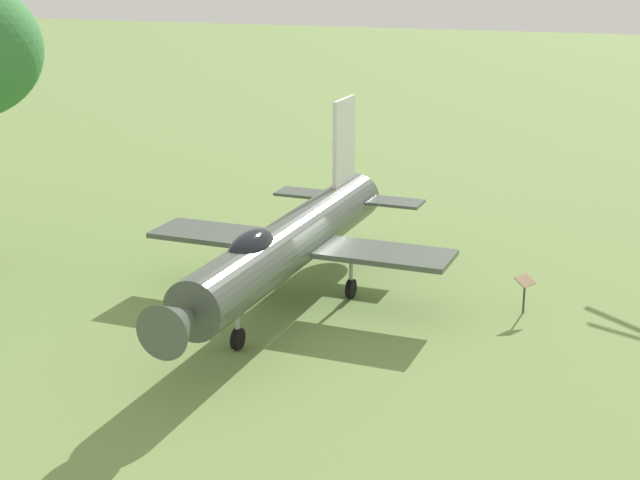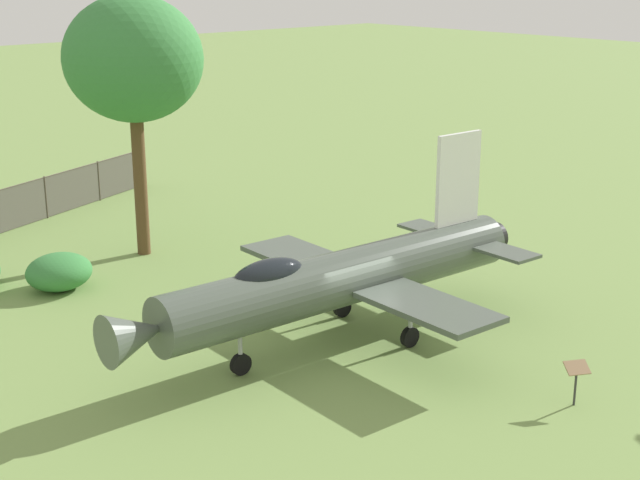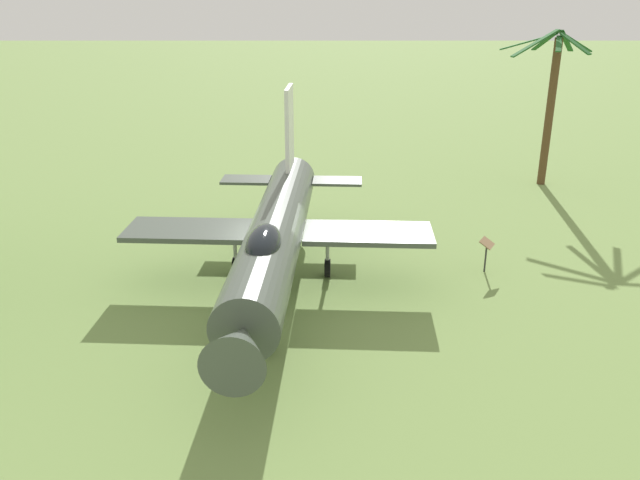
{
  "view_description": "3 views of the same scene",
  "coord_description": "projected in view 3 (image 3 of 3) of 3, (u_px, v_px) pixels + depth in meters",
  "views": [
    {
      "loc": [
        9.45,
        -25.33,
        10.42
      ],
      "look_at": [
        1.36,
        -1.25,
        2.55
      ],
      "focal_mm": 53.39,
      "sensor_mm": 36.0,
      "label": 1
    },
    {
      "loc": [
        18.04,
        -17.1,
        10.67
      ],
      "look_at": [
        -1.37,
        0.29,
        2.72
      ],
      "focal_mm": 51.65,
      "sensor_mm": 36.0,
      "label": 2
    },
    {
      "loc": [
        1.32,
        -18.3,
        8.86
      ],
      "look_at": [
        1.37,
        0.15,
        1.66
      ],
      "focal_mm": 36.63,
      "sensor_mm": 36.0,
      "label": 3
    }
  ],
  "objects": [
    {
      "name": "display_jet",
      "position": [
        273.0,
        235.0,
        19.21
      ],
      "size": [
        9.6,
        14.08,
        5.62
      ],
      "rotation": [
        0.0,
        0.0,
        4.66
      ],
      "color": "#4C564C",
      "rests_on": "ground_plane"
    },
    {
      "name": "info_plaque",
      "position": [
        485.0,
        248.0,
        21.39
      ],
      "size": [
        0.64,
        0.72,
        1.14
      ],
      "color": "#333333",
      "rests_on": "ground_plane"
    },
    {
      "name": "ground_plane",
      "position": [
        276.0,
        292.0,
        20.26
      ],
      "size": [
        200.0,
        200.0,
        0.0
      ],
      "primitive_type": "plane",
      "color": "#75934C"
    },
    {
      "name": "palm_tree",
      "position": [
        548.0,
        101.0,
        29.93
      ],
      "size": [
        3.99,
        3.37,
        7.09
      ],
      "color": "brown",
      "rests_on": "ground_plane"
    }
  ]
}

